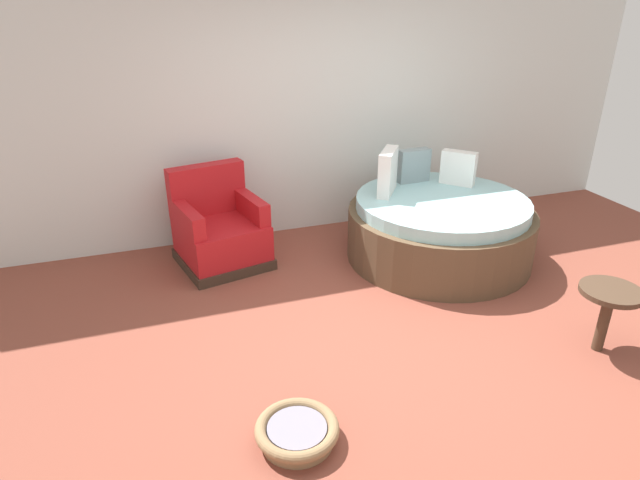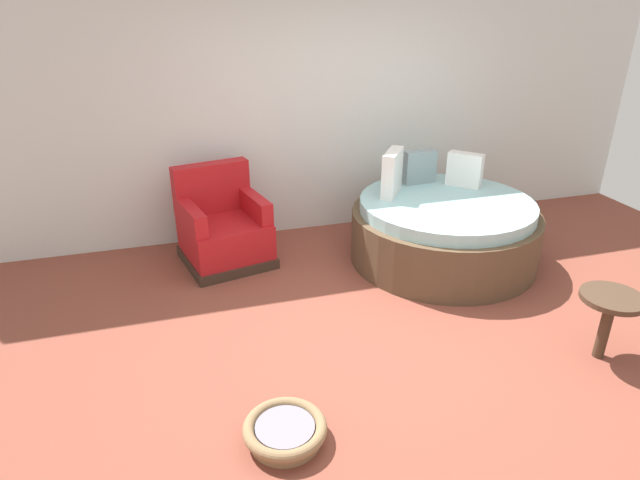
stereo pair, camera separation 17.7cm
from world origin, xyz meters
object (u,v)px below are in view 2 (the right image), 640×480
object	(u,v)px
side_table	(610,307)
red_armchair	(223,229)
round_daybed	(443,229)
pet_basket	(285,431)

from	to	relation	value
side_table	red_armchair	bearing A→B (deg)	135.76
round_daybed	red_armchair	size ratio (longest dim) A/B	1.93
round_daybed	red_armchair	world-z (taller)	round_daybed
round_daybed	red_armchair	xyz separation A→B (m)	(-2.10, 0.60, 0.01)
round_daybed	red_armchair	distance (m)	2.19
round_daybed	pet_basket	distance (m)	2.84
pet_basket	side_table	world-z (taller)	side_table
round_daybed	side_table	world-z (taller)	round_daybed
round_daybed	red_armchair	bearing A→B (deg)	163.97
red_armchair	side_table	distance (m)	3.43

